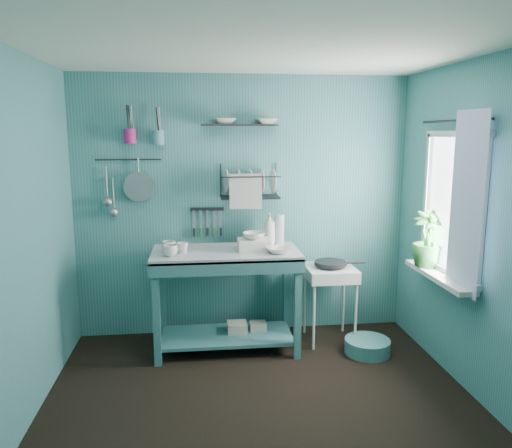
{
  "coord_description": "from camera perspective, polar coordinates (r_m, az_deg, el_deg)",
  "views": [
    {
      "loc": [
        -0.43,
        -3.27,
        1.96
      ],
      "look_at": [
        0.05,
        0.85,
        1.2
      ],
      "focal_mm": 35.0,
      "sensor_mm": 36.0,
      "label": 1
    }
  ],
  "objects": [
    {
      "name": "shelf_bowl_left",
      "position": [
        4.67,
        -3.62,
        11.39
      ],
      "size": [
        0.23,
        0.23,
        0.05
      ],
      "primitive_type": "imported",
      "rotation": [
        0.0,
        0.0,
        0.09
      ],
      "color": "silver",
      "rests_on": "upper_shelf"
    },
    {
      "name": "curtain",
      "position": [
        3.97,
        22.89,
        2.19
      ],
      "size": [
        0.0,
        1.35,
        1.35
      ],
      "primitive_type": "plane",
      "rotation": [
        1.57,
        0.0,
        1.57
      ],
      "color": "white",
      "rests_on": "wall_right"
    },
    {
      "name": "wall_right",
      "position": [
        3.91,
        24.77,
        -1.03
      ],
      "size": [
        0.0,
        3.0,
        3.0
      ],
      "primitive_type": "plane",
      "rotation": [
        1.57,
        0.0,
        -1.57
      ],
      "color": "#397475",
      "rests_on": "ground"
    },
    {
      "name": "storage_tin_small",
      "position": [
        4.82,
        0.24,
        -12.32
      ],
      "size": [
        0.15,
        0.15,
        0.2
      ],
      "primitive_type": "cube",
      "color": "tan",
      "rests_on": "floor"
    },
    {
      "name": "colander",
      "position": [
        4.77,
        -13.25,
        4.17
      ],
      "size": [
        0.28,
        0.03,
        0.28
      ],
      "primitive_type": "cylinder",
      "rotation": [
        1.54,
        0.0,
        0.0
      ],
      "color": "gray",
      "rests_on": "wall_back"
    },
    {
      "name": "floor_basin",
      "position": [
        4.73,
        12.61,
        -13.48
      ],
      "size": [
        0.41,
        0.41,
        0.13
      ],
      "primitive_type": "cylinder",
      "color": "teal",
      "rests_on": "floor"
    },
    {
      "name": "ladle_inner",
      "position": [
        4.82,
        -16.0,
        3.32
      ],
      "size": [
        0.01,
        0.01,
        0.3
      ],
      "primitive_type": "cylinder",
      "color": "gray",
      "rests_on": "wall_back"
    },
    {
      "name": "wall_front",
      "position": [
        1.95,
        6.68,
        -11.0
      ],
      "size": [
        3.2,
        0.0,
        3.2
      ],
      "primitive_type": "plane",
      "rotation": [
        -1.57,
        0.0,
        0.0
      ],
      "color": "#397475",
      "rests_on": "ground"
    },
    {
      "name": "ladle_outer",
      "position": [
        4.82,
        -16.69,
        4.49
      ],
      "size": [
        0.01,
        0.01,
        0.3
      ],
      "primitive_type": "cylinder",
      "color": "gray",
      "rests_on": "wall_back"
    },
    {
      "name": "potted_plant",
      "position": [
        4.49,
        19.07,
        -1.62
      ],
      "size": [
        0.32,
        0.32,
        0.48
      ],
      "primitive_type": "imported",
      "rotation": [
        0.0,
        0.0,
        -0.24
      ],
      "color": "#2D712D",
      "rests_on": "windowsill"
    },
    {
      "name": "utensil_cup_magenta",
      "position": [
        4.72,
        -14.24,
        9.72
      ],
      "size": [
        0.11,
        0.11,
        0.13
      ],
      "primitive_type": "cylinder",
      "color": "#A51E63",
      "rests_on": "wall_back"
    },
    {
      "name": "work_counter",
      "position": [
        4.59,
        -3.4,
        -8.66
      ],
      "size": [
        1.38,
        0.81,
        0.93
      ],
      "primitive_type": "cube",
      "rotation": [
        0.0,
        0.0,
        0.12
      ],
      "color": "#356D71",
      "rests_on": "floor"
    },
    {
      "name": "hook_rail",
      "position": [
        4.78,
        -14.38,
        7.14
      ],
      "size": [
        0.6,
        0.01,
        0.01
      ],
      "primitive_type": "cylinder",
      "rotation": [
        0.0,
        1.57,
        0.0
      ],
      "color": "black",
      "rests_on": "wall_back"
    },
    {
      "name": "upper_shelf",
      "position": [
        4.68,
        -1.89,
        11.23
      ],
      "size": [
        0.71,
        0.22,
        0.01
      ],
      "primitive_type": "cube",
      "rotation": [
        0.0,
        0.0,
        0.06
      ],
      "color": "black",
      "rests_on": "wall_back"
    },
    {
      "name": "utensil_cup_teal",
      "position": [
        4.7,
        -11.13,
        9.66
      ],
      "size": [
        0.11,
        0.11,
        0.13
      ],
      "primitive_type": "cylinder",
      "color": "teal",
      "rests_on": "wall_back"
    },
    {
      "name": "soap_bottle",
      "position": [
        4.66,
        1.53,
        -0.54
      ],
      "size": [
        0.11,
        0.12,
        0.3
      ],
      "primitive_type": "imported",
      "color": "silver",
      "rests_on": "work_counter"
    },
    {
      "name": "counter_bowl",
      "position": [
        4.35,
        2.57,
        -2.98
      ],
      "size": [
        0.22,
        0.22,
        0.05
      ],
      "primitive_type": "imported",
      "color": "silver",
      "rests_on": "work_counter"
    },
    {
      "name": "storage_tin_large",
      "position": [
        4.77,
        -2.16,
        -12.45
      ],
      "size": [
        0.18,
        0.18,
        0.22
      ],
      "primitive_type": "cube",
      "color": "tan",
      "rests_on": "floor"
    },
    {
      "name": "water_bottle",
      "position": [
        4.7,
        2.7,
        -0.58
      ],
      "size": [
        0.09,
        0.09,
        0.28
      ],
      "primitive_type": "cylinder",
      "color": "#AFBEC3",
      "rests_on": "work_counter"
    },
    {
      "name": "window_glass",
      "position": [
        4.26,
        21.64,
        2.11
      ],
      "size": [
        0.0,
        1.1,
        1.1
      ],
      "primitive_type": "plane",
      "rotation": [
        1.57,
        0.0,
        1.57
      ],
      "color": "white",
      "rests_on": "wall_right"
    },
    {
      "name": "mug_right",
      "position": [
        4.45,
        -9.92,
        -2.55
      ],
      "size": [
        0.17,
        0.17,
        0.1
      ],
      "primitive_type": "imported",
      "rotation": [
        0.0,
        0.0,
        1.05
      ],
      "color": "silver",
      "rests_on": "work_counter"
    },
    {
      "name": "frying_pan",
      "position": [
        4.72,
        8.52,
        -4.45
      ],
      "size": [
        0.3,
        0.3,
        0.03
      ],
      "primitive_type": "cylinder",
      "color": "black",
      "rests_on": "hotplate_stand"
    },
    {
      "name": "ceiling",
      "position": [
        3.34,
        0.89,
        19.71
      ],
      "size": [
        3.2,
        3.2,
        0.0
      ],
      "primitive_type": "plane",
      "rotation": [
        3.14,
        0.0,
        0.0
      ],
      "color": "silver",
      "rests_on": "ground"
    },
    {
      "name": "wall_left",
      "position": [
        3.54,
        -25.81,
        -2.22
      ],
      "size": [
        0.0,
        3.0,
        3.0
      ],
      "primitive_type": "plane",
      "rotation": [
        1.57,
        0.0,
        1.57
      ],
      "color": "#397475",
      "rests_on": "ground"
    },
    {
      "name": "curtain_rod",
      "position": [
        4.21,
        21.69,
        10.9
      ],
      "size": [
        0.02,
        1.05,
        0.02
      ],
      "primitive_type": "cylinder",
      "rotation": [
        1.57,
        0.0,
        0.0
      ],
      "color": "black",
      "rests_on": "wall_right"
    },
    {
      "name": "knife_strip",
      "position": [
        4.79,
        -5.61,
        1.7
      ],
      "size": [
        0.32,
        0.04,
        0.03
      ],
      "primitive_type": "cube",
      "rotation": [
        0.0,
        0.0,
        -0.07
      ],
      "color": "black",
      "rests_on": "wall_back"
    },
    {
      "name": "mug_mid",
      "position": [
        4.39,
        -8.4,
        -2.72
      ],
      "size": [
        0.14,
        0.14,
        0.09
      ],
      "primitive_type": "imported",
      "rotation": [
        0.0,
        0.0,
        0.52
      ],
      "color": "silver",
      "rests_on": "work_counter"
    },
    {
      "name": "dish_rack",
      "position": [
        4.68,
        -0.72,
        4.92
      ],
      "size": [
        0.57,
        0.29,
        0.32
      ],
      "primitive_type": "cube",
      "rotation": [
        0.0,
        0.0,
        -0.1
      ],
      "color": "black",
      "rests_on": "wall_back"
    },
    {
      "name": "wall_back",
      "position": [
        4.84,
        -1.48,
        1.95
      ],
      "size": [
        3.2,
        0.0,
        3.2
      ],
      "primitive_type": "plane",
      "rotation": [
        1.57,
        0.0,
        0.0
      ],
      "color": "#397475",
      "rests_on": "ground"
    },
    {
      "name": "mug_left",
      "position": [
        4.29,
        -9.77,
        -3.02
      ],
      "size": [
        0.12,
        0.12,
        0.1
      ],
      "primitive_type": "imported",
      "color": "silver",
      "rests_on": "work_counter"
    },
    {
      "name": "hotplate_stand",
      "position": [
        4.84,
        8.39,
        -9.02
      ],
      "size": [
        0.46,
        0.46,
        0.72
      ],
      "primitive_type": "cube",
      "rotation": [
        0.0,
        0.0,
        -0.03
      ],
      "color": "silver",
      "rests_on": "floor"
    },
    {
      "name": "shelf_bowl_right",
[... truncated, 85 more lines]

